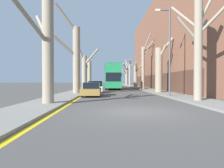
% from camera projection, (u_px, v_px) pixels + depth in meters
% --- Properties ---
extents(ground_plane, '(300.00, 300.00, 0.00)m').
position_uv_depth(ground_plane, '(135.00, 112.00, 9.48)').
color(ground_plane, '#4C4947').
extents(sidewalk_left, '(2.64, 120.00, 0.12)m').
position_uv_depth(sidewalk_left, '(94.00, 85.00, 59.35)').
color(sidewalk_left, gray).
rests_on(sidewalk_left, ground).
extents(sidewalk_right, '(2.64, 120.00, 0.12)m').
position_uv_depth(sidewalk_right, '(129.00, 85.00, 59.58)').
color(sidewalk_right, gray).
rests_on(sidewalk_right, ground).
extents(building_facade_right, '(10.08, 42.08, 15.45)m').
position_uv_depth(building_facade_right, '(177.00, 47.00, 36.84)').
color(building_facade_right, brown).
rests_on(building_facade_right, ground).
extents(kerb_line_stripe, '(0.24, 120.00, 0.01)m').
position_uv_depth(kerb_line_stripe, '(99.00, 86.00, 59.38)').
color(kerb_line_stripe, yellow).
rests_on(kerb_line_stripe, ground).
extents(street_tree_left_0, '(1.85, 5.08, 6.54)m').
position_uv_depth(street_tree_left_0, '(47.00, 48.00, 12.10)').
color(street_tree_left_0, gray).
rests_on(street_tree_left_0, ground).
extents(street_tree_left_1, '(2.86, 3.59, 9.52)m').
position_uv_depth(street_tree_left_1, '(75.00, 57.00, 21.94)').
color(street_tree_left_1, gray).
rests_on(street_tree_left_1, ground).
extents(street_tree_left_2, '(3.77, 3.35, 7.67)m').
position_uv_depth(street_tree_left_2, '(84.00, 70.00, 31.30)').
color(street_tree_left_2, gray).
rests_on(street_tree_left_2, ground).
extents(street_tree_left_3, '(1.77, 2.98, 6.86)m').
position_uv_depth(street_tree_left_3, '(89.00, 73.00, 40.38)').
color(street_tree_left_3, gray).
rests_on(street_tree_left_3, ground).
extents(street_tree_right_0, '(3.62, 3.01, 7.28)m').
position_uv_depth(street_tree_right_0, '(198.00, 45.00, 13.87)').
color(street_tree_right_0, gray).
rests_on(street_tree_right_0, ground).
extents(street_tree_right_1, '(2.19, 2.10, 6.64)m').
position_uv_depth(street_tree_right_1, '(159.00, 68.00, 23.75)').
color(street_tree_right_1, gray).
rests_on(street_tree_right_1, ground).
extents(street_tree_right_2, '(2.58, 2.75, 9.25)m').
position_uv_depth(street_tree_right_2, '(144.00, 65.00, 33.72)').
color(street_tree_right_2, gray).
rests_on(street_tree_right_2, ground).
extents(street_tree_right_3, '(3.30, 2.85, 6.32)m').
position_uv_depth(street_tree_right_3, '(136.00, 75.00, 44.64)').
color(street_tree_right_3, gray).
rests_on(street_tree_right_3, ground).
extents(street_tree_right_4, '(1.89, 3.71, 7.46)m').
position_uv_depth(street_tree_right_4, '(130.00, 73.00, 54.55)').
color(street_tree_right_4, gray).
rests_on(street_tree_right_4, ground).
extents(street_tree_right_5, '(4.96, 5.54, 7.62)m').
position_uv_depth(street_tree_right_5, '(126.00, 74.00, 63.68)').
color(street_tree_right_5, gray).
rests_on(street_tree_right_5, ground).
extents(double_decker_bus, '(2.54, 11.52, 4.22)m').
position_uv_depth(double_decker_bus, '(112.00, 76.00, 35.28)').
color(double_decker_bus, '#1E7F47').
rests_on(double_decker_bus, ground).
extents(parked_car_0, '(1.72, 4.54, 1.31)m').
position_uv_depth(parked_car_0, '(92.00, 89.00, 19.35)').
color(parked_car_0, olive).
rests_on(parked_car_0, ground).
extents(parked_car_1, '(1.87, 3.97, 1.43)m').
position_uv_depth(parked_car_1, '(95.00, 87.00, 25.18)').
color(parked_car_1, silver).
rests_on(parked_car_1, ground).
extents(lamp_post, '(1.40, 0.20, 7.99)m').
position_uv_depth(lamp_post, '(169.00, 48.00, 18.02)').
color(lamp_post, '#4C4F54').
rests_on(lamp_post, ground).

